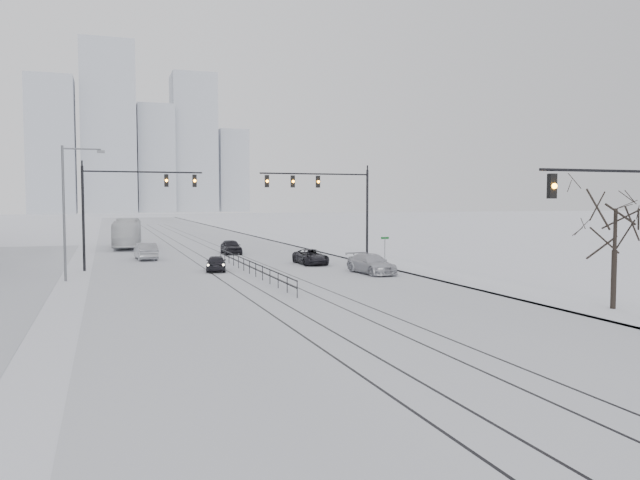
# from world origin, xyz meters

# --- Properties ---
(ground) EXTENTS (500.00, 500.00, 0.00)m
(ground) POSITION_xyz_m (0.00, 0.00, 0.00)
(ground) COLOR white
(ground) RESTS_ON ground
(road) EXTENTS (22.00, 260.00, 0.02)m
(road) POSITION_xyz_m (0.00, 60.00, 0.01)
(road) COLOR silver
(road) RESTS_ON ground
(sidewalk_east) EXTENTS (5.00, 260.00, 0.16)m
(sidewalk_east) POSITION_xyz_m (13.50, 60.00, 0.08)
(sidewalk_east) COLOR white
(sidewalk_east) RESTS_ON ground
(curb) EXTENTS (0.10, 260.00, 0.12)m
(curb) POSITION_xyz_m (11.05, 60.00, 0.06)
(curb) COLOR gray
(curb) RESTS_ON ground
(tram_rails) EXTENTS (5.30, 180.00, 0.01)m
(tram_rails) POSITION_xyz_m (-0.00, 40.00, 0.02)
(tram_rails) COLOR black
(tram_rails) RESTS_ON ground
(skyline) EXTENTS (96.00, 48.00, 72.00)m
(skyline) POSITION_xyz_m (5.02, 273.63, 30.65)
(skyline) COLOR #ADB4BE
(skyline) RESTS_ON ground
(traffic_mast_near) EXTENTS (6.10, 0.37, 7.00)m
(traffic_mast_near) POSITION_xyz_m (10.79, 6.00, 4.56)
(traffic_mast_near) COLOR black
(traffic_mast_near) RESTS_ON ground
(traffic_mast_ne) EXTENTS (9.60, 0.37, 8.00)m
(traffic_mast_ne) POSITION_xyz_m (8.15, 34.99, 5.76)
(traffic_mast_ne) COLOR black
(traffic_mast_ne) RESTS_ON ground
(traffic_mast_nw) EXTENTS (9.10, 0.37, 8.00)m
(traffic_mast_nw) POSITION_xyz_m (-8.52, 36.00, 5.57)
(traffic_mast_nw) COLOR black
(traffic_mast_nw) RESTS_ON ground
(street_light_west) EXTENTS (2.73, 0.25, 9.00)m
(street_light_west) POSITION_xyz_m (-12.20, 30.00, 5.21)
(street_light_west) COLOR #595B60
(street_light_west) RESTS_ON ground
(bare_tree) EXTENTS (4.40, 4.40, 6.10)m
(bare_tree) POSITION_xyz_m (13.20, 9.00, 4.49)
(bare_tree) COLOR black
(bare_tree) RESTS_ON ground
(median_fence) EXTENTS (0.06, 24.00, 1.00)m
(median_fence) POSITION_xyz_m (0.00, 30.00, 0.53)
(median_fence) COLOR black
(median_fence) RESTS_ON ground
(street_sign) EXTENTS (0.70, 0.06, 2.40)m
(street_sign) POSITION_xyz_m (11.80, 32.00, 1.61)
(street_sign) COLOR #595B60
(street_sign) RESTS_ON ground
(sedan_sb_inner) EXTENTS (2.08, 3.84, 1.24)m
(sedan_sb_inner) POSITION_xyz_m (-2.03, 32.52, 0.62)
(sedan_sb_inner) COLOR black
(sedan_sb_inner) RESTS_ON ground
(sedan_sb_outer) EXTENTS (1.98, 4.78, 1.54)m
(sedan_sb_outer) POSITION_xyz_m (-6.51, 43.79, 0.77)
(sedan_sb_outer) COLOR #9B9DA2
(sedan_sb_outer) RESTS_ON ground
(sedan_nb_front) EXTENTS (2.16, 4.57, 1.26)m
(sedan_nb_front) POSITION_xyz_m (6.36, 35.00, 0.63)
(sedan_nb_front) COLOR black
(sedan_nb_front) RESTS_ON ground
(sedan_nb_right) EXTENTS (2.58, 5.17, 1.44)m
(sedan_nb_right) POSITION_xyz_m (8.47, 27.18, 0.72)
(sedan_nb_right) COLOR #B7B8BF
(sedan_nb_right) RESTS_ON ground
(sedan_nb_far) EXTENTS (1.69, 4.21, 1.43)m
(sedan_nb_far) POSITION_xyz_m (2.00, 47.47, 0.72)
(sedan_nb_far) COLOR black
(sedan_nb_far) RESTS_ON ground
(box_truck) EXTENTS (3.60, 11.97, 3.29)m
(box_truck) POSITION_xyz_m (-7.60, 59.16, 1.64)
(box_truck) COLOR silver
(box_truck) RESTS_ON ground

